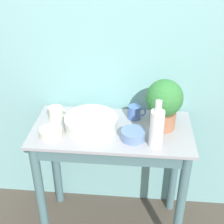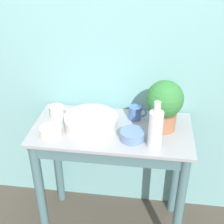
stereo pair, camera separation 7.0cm
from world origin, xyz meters
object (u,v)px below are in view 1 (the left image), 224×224
(potted_plant, at_px, (164,102))
(bowl_small_blue, at_px, (133,135))
(bowl_wash_large, at_px, (91,123))
(bowl_small_cream, at_px, (51,132))
(bottle_tall, at_px, (157,128))
(mug_blue, at_px, (135,112))
(mug_cream, at_px, (56,113))

(potted_plant, xyz_separation_m, bowl_small_blue, (-0.18, -0.15, -0.15))
(bowl_wash_large, bearing_deg, bowl_small_cream, -155.89)
(potted_plant, bearing_deg, bowl_wash_large, -172.67)
(bottle_tall, xyz_separation_m, mug_blue, (-0.13, 0.29, -0.08))
(bottle_tall, height_order, bowl_small_cream, bottle_tall)
(bottle_tall, height_order, bowl_small_blue, bottle_tall)
(bowl_wash_large, bearing_deg, bowl_small_blue, -18.59)
(potted_plant, distance_m, mug_blue, 0.24)
(mug_blue, relative_size, mug_cream, 0.93)
(bowl_small_cream, relative_size, bowl_small_blue, 0.93)
(mug_cream, distance_m, bowl_small_blue, 0.55)
(bowl_wash_large, distance_m, bowl_small_cream, 0.26)
(bowl_small_blue, bearing_deg, mug_blue, 89.36)
(mug_blue, bearing_deg, bowl_wash_large, -151.57)
(potted_plant, distance_m, mug_cream, 0.72)
(mug_cream, bearing_deg, potted_plant, -3.46)
(mug_cream, bearing_deg, bottle_tall, -20.46)
(mug_blue, xyz_separation_m, bowl_small_cream, (-0.51, -0.25, -0.02))
(mug_blue, bearing_deg, mug_cream, -174.85)
(potted_plant, bearing_deg, bowl_small_blue, -140.58)
(bowl_small_cream, bearing_deg, mug_cream, 94.65)
(bowl_wash_large, bearing_deg, bottle_tall, -19.61)
(bottle_tall, bearing_deg, mug_cream, 159.54)
(bowl_wash_large, distance_m, bowl_small_blue, 0.28)
(bowl_small_blue, bearing_deg, bowl_wash_large, 161.41)
(mug_cream, height_order, bowl_small_cream, mug_cream)
(mug_cream, xyz_separation_m, bowl_small_cream, (0.02, -0.20, -0.02))
(mug_cream, bearing_deg, bowl_small_blue, -20.15)
(bottle_tall, xyz_separation_m, mug_cream, (-0.65, 0.24, -0.08))
(bowl_small_cream, bearing_deg, bottle_tall, -3.47)
(potted_plant, relative_size, bowl_wash_large, 0.97)
(potted_plant, relative_size, mug_blue, 2.72)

